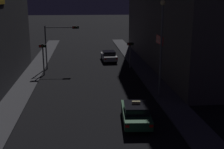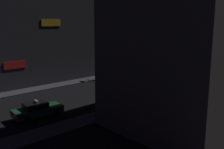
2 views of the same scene
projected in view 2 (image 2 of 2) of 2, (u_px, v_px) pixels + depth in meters
The scene contains 9 objects.
sidewalk_left at pixel (104, 76), 41.76m from camera, with size 2.23×53.02×0.12m, color #424247.
sidewalk_right at pixel (174, 93), 32.38m from camera, with size 2.23×53.02×0.12m, color #424247.
building_facade_left at pixel (37, 17), 38.06m from camera, with size 7.94×26.34×18.23m.
taxi at pixel (37, 110), 24.20m from camera, with size 2.12×4.57×1.62m.
far_car at pixel (174, 77), 38.36m from camera, with size 2.01×4.53×1.42m.
traffic_light_overhead at pixel (122, 54), 39.63m from camera, with size 4.10×0.42×5.31m.
traffic_light_left_kerb at pixel (101, 63), 39.07m from camera, with size 0.80×0.42×3.57m.
traffic_light_right_kerb at pixel (169, 72), 33.40m from camera, with size 0.80×0.42×3.26m.
street_lamp_near_block at pixel (103, 59), 24.62m from camera, with size 0.44×0.44×8.20m.
Camera 2 is at (24.46, -2.18, 8.72)m, focal length 42.71 mm.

